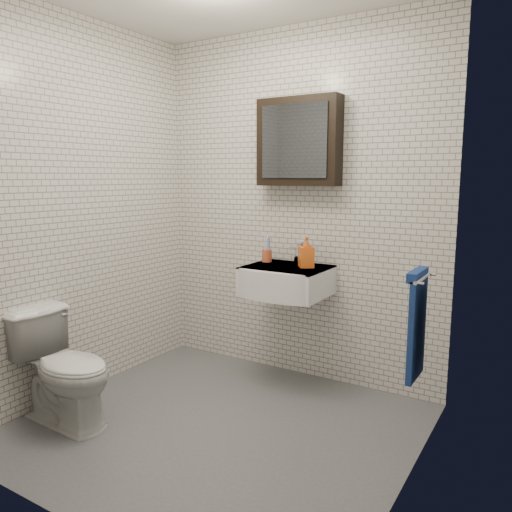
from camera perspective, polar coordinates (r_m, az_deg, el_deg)
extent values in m
cube|color=#505458|center=(3.13, -4.55, -18.78)|extent=(2.20, 2.00, 0.01)
cube|color=silver|center=(3.62, 4.62, 5.66)|extent=(2.20, 0.02, 2.50)
cube|color=silver|center=(2.06, -21.66, 2.49)|extent=(2.20, 0.02, 2.50)
cube|color=silver|center=(3.54, -19.41, 5.10)|extent=(0.02, 2.00, 2.50)
cube|color=silver|center=(2.30, 17.82, 3.31)|extent=(0.02, 2.00, 2.50)
cube|color=white|center=(3.47, 3.55, -2.82)|extent=(0.55, 0.45, 0.20)
cylinder|color=silver|center=(3.47, 3.72, -1.34)|extent=(0.31, 0.31, 0.02)
cylinder|color=silver|center=(3.47, 3.72, -1.21)|extent=(0.04, 0.04, 0.01)
cube|color=white|center=(3.45, 3.57, -1.27)|extent=(0.55, 0.45, 0.01)
cylinder|color=silver|center=(3.59, 4.82, -0.32)|extent=(0.06, 0.06, 0.06)
cylinder|color=silver|center=(3.58, 4.83, 0.63)|extent=(0.03, 0.03, 0.08)
cylinder|color=silver|center=(3.52, 4.39, 0.99)|extent=(0.02, 0.12, 0.02)
cube|color=silver|center=(3.60, 5.06, 1.55)|extent=(0.02, 0.09, 0.01)
cube|color=black|center=(3.54, 4.92, 12.87)|extent=(0.60, 0.14, 0.60)
cube|color=#3F444C|center=(3.47, 4.34, 12.95)|extent=(0.49, 0.01, 0.49)
cylinder|color=silver|center=(2.69, 18.49, -2.42)|extent=(0.02, 0.30, 0.02)
cylinder|color=silver|center=(2.81, 19.50, -2.00)|extent=(0.04, 0.02, 0.02)
cylinder|color=silver|center=(2.56, 18.26, -2.97)|extent=(0.04, 0.02, 0.02)
cube|color=navy|center=(2.75, 17.90, -7.91)|extent=(0.03, 0.26, 0.54)
cube|color=navy|center=(2.69, 17.99, -2.06)|extent=(0.05, 0.26, 0.05)
cylinder|color=#BD542F|center=(3.62, 1.25, 0.05)|extent=(0.09, 0.09, 0.09)
cylinder|color=white|center=(3.61, 1.00, 0.97)|extent=(0.02, 0.03, 0.17)
cylinder|color=#4370D7|center=(3.60, 1.35, 0.80)|extent=(0.01, 0.02, 0.15)
cylinder|color=white|center=(3.63, 1.30, 1.07)|extent=(0.02, 0.03, 0.18)
cylinder|color=#4370D7|center=(3.61, 1.55, 0.90)|extent=(0.02, 0.04, 0.16)
imported|color=orange|center=(3.41, 5.77, 0.45)|extent=(0.13, 0.13, 0.21)
imported|color=silver|center=(3.24, -21.04, -11.84)|extent=(0.68, 0.41, 0.68)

